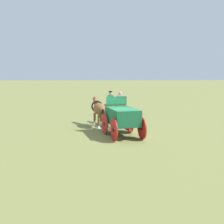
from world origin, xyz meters
TOP-DOWN VIEW (x-y plane):
  - ground_plane at (0.00, 0.00)m, footprint 220.00×220.00m
  - show_wagon at (0.16, 0.04)m, footprint 5.91×2.66m
  - draft_horse_near at (3.52, 1.49)m, footprint 2.97×1.31m
  - draft_horse_off at (3.80, 0.22)m, footprint 2.98×1.36m

SIDE VIEW (x-z plane):
  - ground_plane at x=0.00m, z-range 0.00..0.00m
  - show_wagon at x=0.16m, z-range -0.15..2.70m
  - draft_horse_near at x=3.52m, z-range 0.23..2.40m
  - draft_horse_off at x=3.80m, z-range 0.23..2.43m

